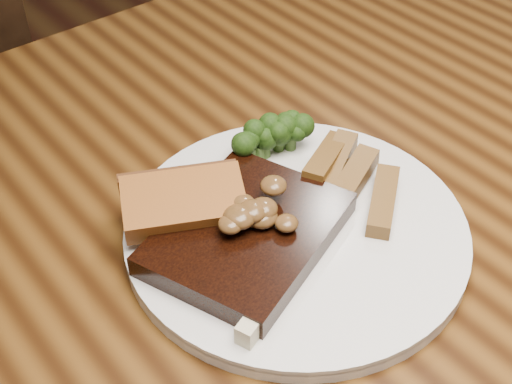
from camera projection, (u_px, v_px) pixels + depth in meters
dining_table at (274, 287)px, 0.73m from camera, size 1.60×0.90×0.75m
plate at (296, 233)px, 0.65m from camera, size 0.35×0.35×0.01m
steak at (248, 235)px, 0.62m from camera, size 0.21×0.18×0.03m
steak_bone at (291, 277)px, 0.59m from camera, size 0.15×0.07×0.02m
mushroom_pile at (253, 210)px, 0.61m from camera, size 0.08×0.08×0.03m
garlic_bread at (185, 218)px, 0.64m from camera, size 0.12×0.10×0.02m
potato_wedges at (334, 190)px, 0.67m from camera, size 0.11×0.11×0.02m
broccoli_cluster at (263, 145)px, 0.71m from camera, size 0.07×0.07×0.04m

